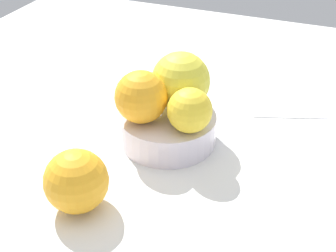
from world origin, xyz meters
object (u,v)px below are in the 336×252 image
fruit_bowl (168,129)px  orange_loose_0 (76,181)px  orange_in_bowl_2 (141,97)px  orange_in_bowl_0 (190,110)px  folded_napkin (285,99)px  orange_in_bowl_1 (181,81)px

fruit_bowl → orange_loose_0: 17.58cm
orange_in_bowl_2 → orange_in_bowl_0: bearing=0.6°
orange_in_bowl_0 → folded_napkin: size_ratio=0.51×
fruit_bowl → orange_in_bowl_1: 7.11cm
orange_loose_0 → folded_napkin: orange_loose_0 is taller
orange_in_bowl_1 → orange_loose_0: orange_in_bowl_1 is taller
orange_in_bowl_0 → orange_loose_0: orange_in_bowl_0 is taller
orange_in_bowl_0 → orange_in_bowl_1: bearing=121.9°
orange_in_bowl_1 → folded_napkin: orange_in_bowl_1 is taller
orange_in_bowl_0 → folded_napkin: bearing=65.2°
fruit_bowl → orange_loose_0: size_ratio=1.78×
orange_in_bowl_1 → fruit_bowl: bearing=-102.9°
orange_in_bowl_1 → orange_loose_0: size_ratio=1.08×
orange_in_bowl_2 → folded_napkin: orange_in_bowl_2 is taller
orange_in_bowl_1 → folded_napkin: size_ratio=0.71×
orange_in_bowl_2 → folded_napkin: bearing=51.6°
orange_in_bowl_0 → orange_in_bowl_1: 6.29cm
orange_in_bowl_1 → orange_in_bowl_2: 6.49cm
fruit_bowl → folded_napkin: fruit_bowl is taller
fruit_bowl → orange_in_bowl_0: bearing=-29.5°
fruit_bowl → orange_in_bowl_2: bearing=-141.9°
orange_loose_0 → folded_napkin: (18.20, 35.22, -3.69)cm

